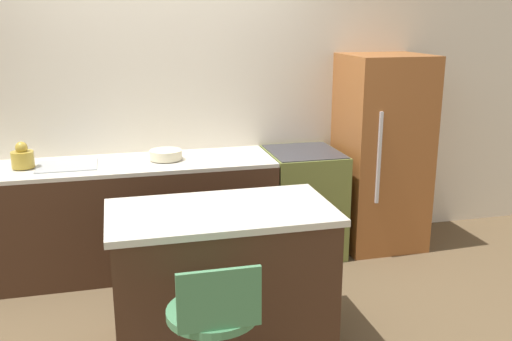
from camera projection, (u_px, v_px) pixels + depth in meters
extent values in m
plane|color=brown|center=(177.00, 281.00, 4.39)|extent=(14.00, 14.00, 0.00)
cube|color=silver|center=(162.00, 101.00, 4.71)|extent=(8.00, 0.06, 2.60)
cube|color=#422819|center=(126.00, 218.00, 4.52)|extent=(2.34, 0.66, 0.85)
cube|color=beige|center=(123.00, 165.00, 4.41)|extent=(2.34, 0.66, 0.03)
cube|color=#9EA3A8|center=(67.00, 166.00, 4.30)|extent=(0.44, 0.36, 0.01)
cube|color=#422819|center=(222.00, 280.00, 3.48)|extent=(1.28, 0.69, 0.84)
cube|color=beige|center=(221.00, 212.00, 3.36)|extent=(1.34, 0.73, 0.04)
cube|color=olive|center=(303.00, 202.00, 4.87)|extent=(0.60, 0.66, 0.88)
cube|color=black|center=(316.00, 230.00, 4.59)|extent=(0.42, 0.01, 0.31)
cube|color=#333338|center=(304.00, 152.00, 4.75)|extent=(0.57, 0.62, 0.01)
cube|color=#995628|center=(381.00, 152.00, 4.93)|extent=(0.69, 0.65, 1.67)
cube|color=silver|center=(379.00, 158.00, 4.56)|extent=(0.02, 0.02, 0.75)
cylinder|color=#478456|center=(213.00, 312.00, 2.75)|extent=(0.45, 0.45, 0.04)
cube|color=#478456|center=(219.00, 300.00, 2.52)|extent=(0.38, 0.02, 0.29)
cylinder|color=#B29333|center=(23.00, 159.00, 4.22)|extent=(0.16, 0.16, 0.12)
sphere|color=#B29333|center=(21.00, 148.00, 4.20)|extent=(0.09, 0.09, 0.09)
cylinder|color=beige|center=(166.00, 155.00, 4.47)|extent=(0.25, 0.25, 0.07)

